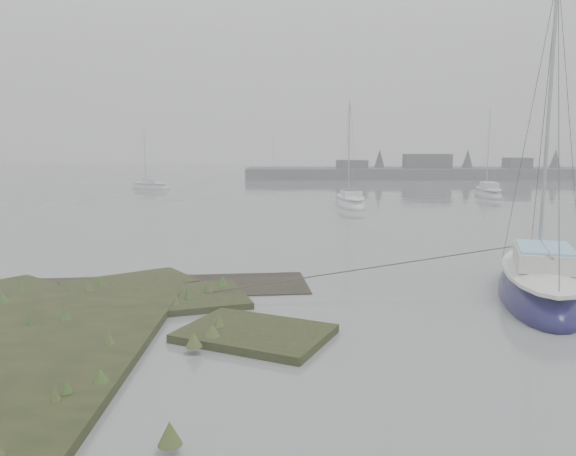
% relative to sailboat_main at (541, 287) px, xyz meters
% --- Properties ---
extents(ground, '(160.00, 160.00, 0.00)m').
position_rel_sailboat_main_xyz_m(ground, '(-9.22, 26.84, -0.33)').
color(ground, slate).
rests_on(ground, ground).
extents(far_shoreline, '(60.00, 8.00, 4.15)m').
position_rel_sailboat_main_xyz_m(far_shoreline, '(17.63, 58.73, 0.52)').
color(far_shoreline, '#4C4F51').
rests_on(far_shoreline, ground).
extents(sailboat_main, '(4.71, 7.95, 10.65)m').
position_rel_sailboat_main_xyz_m(sailboat_main, '(0.00, 0.00, 0.00)').
color(sailboat_main, '#100E3A').
rests_on(sailboat_main, ground).
extents(sailboat_white, '(2.49, 6.20, 8.54)m').
position_rel_sailboat_main_xyz_m(sailboat_white, '(-3.09, 25.32, -0.07)').
color(sailboat_white, white).
rests_on(sailboat_white, ground).
extents(sailboat_far_a, '(5.13, 3.84, 7.01)m').
position_rel_sailboat_main_xyz_m(sailboat_far_a, '(-22.15, 41.77, -0.11)').
color(sailboat_far_a, silver).
rests_on(sailboat_far_a, ground).
extents(sailboat_far_b, '(2.55, 6.07, 8.32)m').
position_rel_sailboat_main_xyz_m(sailboat_far_b, '(10.21, 33.19, -0.07)').
color(sailboat_far_b, '#A4A9AD').
rests_on(sailboat_far_b, ground).
extents(sailboat_far_c, '(4.57, 3.53, 6.28)m').
position_rel_sailboat_main_xyz_m(sailboat_far_c, '(-9.29, 58.53, -0.14)').
color(sailboat_far_c, '#A5A9AE').
rests_on(sailboat_far_c, ground).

